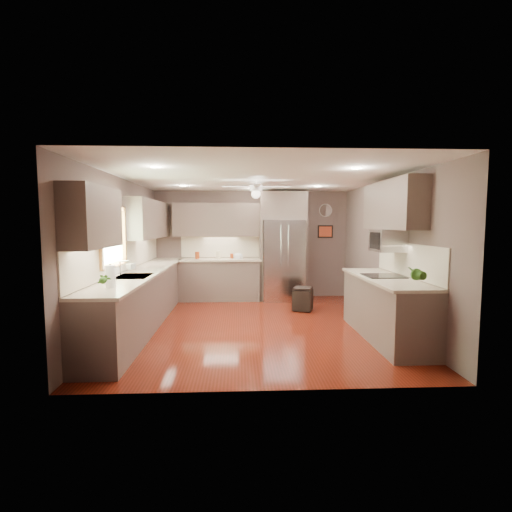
{
  "coord_description": "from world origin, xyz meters",
  "views": [
    {
      "loc": [
        -0.31,
        -6.23,
        1.76
      ],
      "look_at": [
        0.01,
        0.6,
        1.14
      ],
      "focal_mm": 26.0,
      "sensor_mm": 36.0,
      "label": 1
    }
  ],
  "objects": [
    {
      "name": "wall_front",
      "position": [
        0.0,
        -2.5,
        1.25
      ],
      "size": [
        4.5,
        0.0,
        4.5
      ],
      "primitive_type": "plane",
      "rotation": [
        -1.57,
        0.0,
        0.0
      ],
      "color": "brown",
      "rests_on": "ground"
    },
    {
      "name": "stool",
      "position": [
        0.97,
        1.01,
        0.24
      ],
      "size": [
        0.47,
        0.47,
        0.45
      ],
      "color": "black",
      "rests_on": "ground"
    },
    {
      "name": "canister_d",
      "position": [
        -0.47,
        2.24,
        1.0
      ],
      "size": [
        0.08,
        0.08,
        0.11
      ],
      "primitive_type": "cylinder",
      "rotation": [
        0.0,
        0.0,
        0.05
      ],
      "color": "#8E310F",
      "rests_on": "back_run"
    },
    {
      "name": "wall_clock",
      "position": [
        1.75,
        2.48,
        2.05
      ],
      "size": [
        0.3,
        0.03,
        0.3
      ],
      "color": "white",
      "rests_on": "wall_back"
    },
    {
      "name": "bowl",
      "position": [
        -0.32,
        2.16,
        0.96
      ],
      "size": [
        0.24,
        0.24,
        0.05
      ],
      "primitive_type": "imported",
      "rotation": [
        0.0,
        0.0,
        -0.2
      ],
      "color": "beige",
      "rests_on": "back_run"
    },
    {
      "name": "ceiling_fan",
      "position": [
        -0.0,
        0.3,
        2.33
      ],
      "size": [
        1.18,
        1.18,
        0.32
      ],
      "color": "white",
      "rests_on": "ceiling"
    },
    {
      "name": "back_run",
      "position": [
        -0.72,
        2.2,
        0.48
      ],
      "size": [
        1.85,
        0.65,
        1.45
      ],
      "color": "brown",
      "rests_on": "ground"
    },
    {
      "name": "right_run",
      "position": [
        1.93,
        -0.8,
        0.48
      ],
      "size": [
        0.7,
        2.2,
        1.45
      ],
      "color": "brown",
      "rests_on": "ground"
    },
    {
      "name": "canister_a",
      "position": [
        -1.25,
        2.22,
        1.02
      ],
      "size": [
        0.1,
        0.1,
        0.16
      ],
      "primitive_type": "cylinder",
      "rotation": [
        0.0,
        0.0,
        0.03
      ],
      "color": "#8E310F",
      "rests_on": "back_run"
    },
    {
      "name": "refrigerator",
      "position": [
        0.7,
        2.16,
        1.19
      ],
      "size": [
        1.06,
        0.75,
        2.45
      ],
      "color": "silver",
      "rests_on": "ground"
    },
    {
      "name": "uppers",
      "position": [
        -0.74,
        0.71,
        1.87
      ],
      "size": [
        4.5,
        4.7,
        0.95
      ],
      "color": "brown",
      "rests_on": "wall_left"
    },
    {
      "name": "canister_c",
      "position": [
        -0.78,
        2.25,
        1.03
      ],
      "size": [
        0.12,
        0.12,
        0.17
      ],
      "primitive_type": "cylinder",
      "rotation": [
        0.0,
        0.0,
        0.24
      ],
      "color": "beige",
      "rests_on": "back_run"
    },
    {
      "name": "potted_plant_left",
      "position": [
        -1.94,
        -1.74,
        1.08
      ],
      "size": [
        0.16,
        0.12,
        0.28
      ],
      "primitive_type": "imported",
      "rotation": [
        0.0,
        0.0,
        0.15
      ],
      "color": "#2F601B",
      "rests_on": "left_run"
    },
    {
      "name": "recessed_lights",
      "position": [
        -0.04,
        0.4,
        2.49
      ],
      "size": [
        2.84,
        3.14,
        0.01
      ],
      "color": "white",
      "rests_on": "ceiling"
    },
    {
      "name": "microwave",
      "position": [
        2.03,
        -0.55,
        1.48
      ],
      "size": [
        0.43,
        0.55,
        0.34
      ],
      "color": "silver",
      "rests_on": "wall_right"
    },
    {
      "name": "potted_plant_right",
      "position": [
        1.92,
        -1.7,
        1.11
      ],
      "size": [
        0.21,
        0.18,
        0.35
      ],
      "primitive_type": "imported",
      "rotation": [
        0.0,
        0.0,
        0.16
      ],
      "color": "#2F601B",
      "rests_on": "right_run"
    },
    {
      "name": "wall_right",
      "position": [
        2.25,
        0.0,
        1.25
      ],
      "size": [
        0.0,
        5.0,
        5.0
      ],
      "primitive_type": "plane",
      "rotation": [
        1.57,
        0.0,
        -1.57
      ],
      "color": "brown",
      "rests_on": "ground"
    },
    {
      "name": "wall_back",
      "position": [
        0.0,
        2.5,
        1.25
      ],
      "size": [
        4.5,
        0.0,
        4.5
      ],
      "primitive_type": "plane",
      "rotation": [
        1.57,
        0.0,
        0.0
      ],
      "color": "brown",
      "rests_on": "ground"
    },
    {
      "name": "left_run",
      "position": [
        -1.95,
        0.15,
        0.48
      ],
      "size": [
        0.65,
        4.7,
        1.45
      ],
      "color": "brown",
      "rests_on": "ground"
    },
    {
      "name": "sink",
      "position": [
        -1.93,
        -0.5,
        0.91
      ],
      "size": [
        0.5,
        0.7,
        0.32
      ],
      "color": "silver",
      "rests_on": "left_run"
    },
    {
      "name": "paper_towel",
      "position": [
        -1.92,
        -1.52,
        1.08
      ],
      "size": [
        0.12,
        0.12,
        0.31
      ],
      "color": "white",
      "rests_on": "left_run"
    },
    {
      "name": "floor",
      "position": [
        0.0,
        0.0,
        0.0
      ],
      "size": [
        5.0,
        5.0,
        0.0
      ],
      "primitive_type": "plane",
      "color": "#51170A",
      "rests_on": "ground"
    },
    {
      "name": "framed_print",
      "position": [
        1.75,
        2.48,
        1.55
      ],
      "size": [
        0.36,
        0.03,
        0.3
      ],
      "color": "black",
      "rests_on": "wall_back"
    },
    {
      "name": "wall_left",
      "position": [
        -2.25,
        0.0,
        1.25
      ],
      "size": [
        0.0,
        5.0,
        5.0
      ],
      "primitive_type": "plane",
      "rotation": [
        1.57,
        0.0,
        1.57
      ],
      "color": "brown",
      "rests_on": "ground"
    },
    {
      "name": "ceiling",
      "position": [
        0.0,
        0.0,
        2.5
      ],
      "size": [
        5.0,
        5.0,
        0.0
      ],
      "primitive_type": "plane",
      "rotation": [
        3.14,
        0.0,
        0.0
      ],
      "color": "white",
      "rests_on": "ground"
    },
    {
      "name": "soap_bottle",
      "position": [
        -2.08,
        -0.07,
        1.04
      ],
      "size": [
        0.12,
        0.12,
        0.21
      ],
      "primitive_type": "imported",
      "rotation": [
        0.0,
        0.0,
        -0.3
      ],
      "color": "white",
      "rests_on": "left_run"
    },
    {
      "name": "window",
      "position": [
        -2.22,
        -0.5,
        1.55
      ],
      "size": [
        0.05,
        1.12,
        0.92
      ],
      "color": "#BFF2B2",
      "rests_on": "wall_left"
    }
  ]
}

